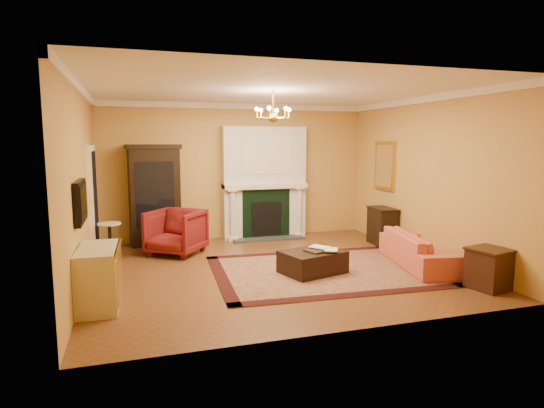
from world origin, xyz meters
name	(u,v)px	position (x,y,z in m)	size (l,w,h in m)	color
floor	(273,269)	(0.00, 0.00, -0.01)	(6.00, 5.50, 0.02)	brown
ceiling	(273,89)	(0.00, 0.00, 3.01)	(6.00, 5.50, 0.02)	white
wall_back	(236,172)	(0.00, 2.76, 1.50)	(6.00, 0.02, 3.00)	#BD9243
wall_front	(348,202)	(0.00, -2.76, 1.50)	(6.00, 0.02, 3.00)	#BD9243
wall_left	(79,187)	(-3.01, 0.00, 1.50)	(0.02, 5.50, 3.00)	#BD9243
wall_right	(426,178)	(3.01, 0.00, 1.50)	(0.02, 5.50, 3.00)	#BD9243
fireplace	(264,185)	(0.60, 2.57, 1.19)	(1.90, 0.70, 2.50)	silver
crown_molding	(257,99)	(0.00, 0.96, 2.94)	(6.00, 5.50, 0.12)	white
doorway	(94,203)	(-2.95, 1.70, 1.05)	(0.08, 1.05, 2.10)	white
tv_panel	(81,202)	(-2.95, -0.60, 1.35)	(0.09, 0.95, 0.58)	black
gilt_mirror	(385,166)	(2.97, 1.40, 1.65)	(0.06, 0.76, 1.05)	gold
chandelier	(273,114)	(0.00, 0.00, 2.61)	(0.63, 0.55, 0.53)	gold
oriental_rug	(324,270)	(0.78, -0.39, 0.01)	(3.68, 2.76, 0.01)	#460F1B
china_cabinet	(155,197)	(-1.82, 2.49, 1.01)	(1.01, 0.46, 2.02)	black
wingback_armchair	(176,230)	(-1.49, 1.53, 0.48)	(0.93, 0.87, 0.96)	maroon
pedestal_table	(110,239)	(-2.68, 1.26, 0.42)	(0.41, 0.41, 0.72)	black
commode	(99,277)	(-2.73, -1.04, 0.39)	(0.50, 1.06, 0.79)	beige
coral_sofa	(421,244)	(2.50, -0.62, 0.40)	(2.02, 0.59, 0.79)	#CC5240
end_table	(489,270)	(2.72, -1.99, 0.29)	(0.50, 0.50, 0.58)	#361A0E
console_table	(382,227)	(2.78, 1.12, 0.38)	(0.39, 0.68, 0.76)	black
leather_ottoman	(313,262)	(0.54, -0.48, 0.20)	(0.98, 0.71, 0.36)	black
ottoman_tray	(318,250)	(0.62, -0.52, 0.39)	(0.40, 0.31, 0.03)	black
book_a	(316,240)	(0.59, -0.50, 0.56)	(0.23, 0.03, 0.31)	gray
book_b	(325,242)	(0.71, -0.59, 0.55)	(0.21, 0.02, 0.28)	gray
topiary_left	(238,175)	(-0.03, 2.53, 1.44)	(0.14, 0.14, 0.38)	tan
topiary_right	(298,172)	(1.40, 2.53, 1.49)	(0.17, 0.17, 0.47)	tan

